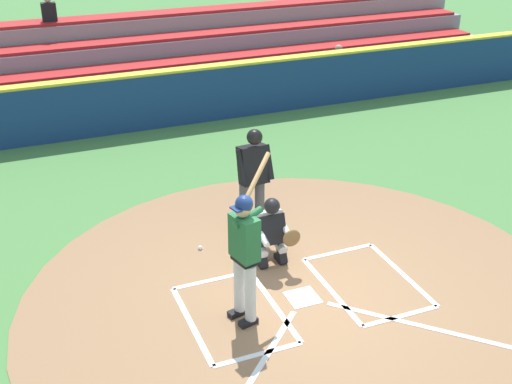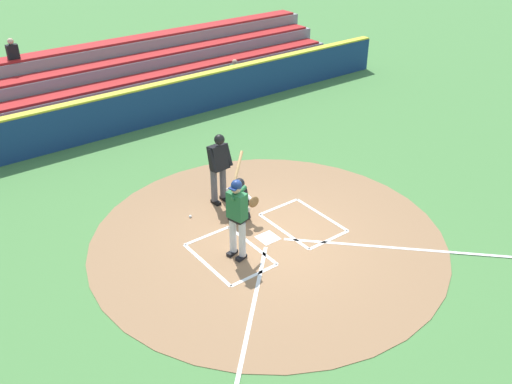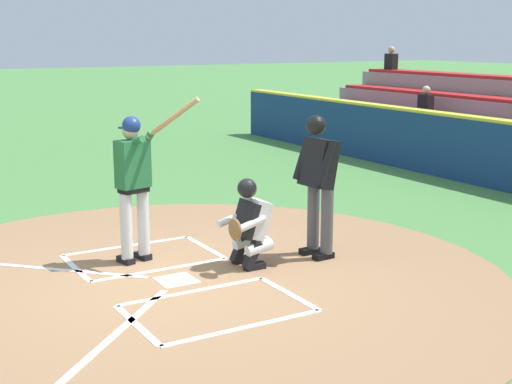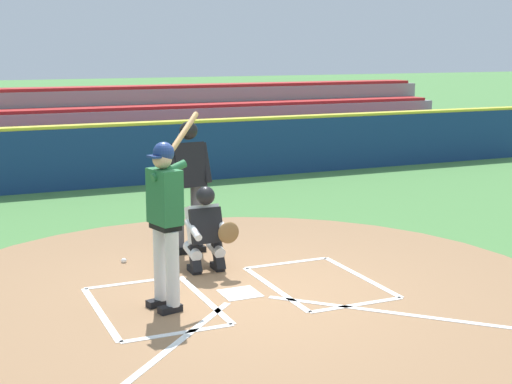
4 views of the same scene
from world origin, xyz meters
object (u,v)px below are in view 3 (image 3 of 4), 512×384
(plate_umpire, at_px, (318,176))
(baseball, at_px, (266,238))
(batter, at_px, (134,178))
(catcher, at_px, (249,221))

(plate_umpire, relative_size, baseball, 25.20)
(batter, height_order, catcher, batter)
(catcher, xyz_separation_m, plate_umpire, (-0.09, -0.98, 0.49))
(baseball, bearing_deg, catcher, 138.41)
(catcher, height_order, baseball, catcher)
(plate_umpire, bearing_deg, baseball, 10.37)
(catcher, distance_m, baseball, 1.32)
(batter, relative_size, plate_umpire, 1.14)
(catcher, relative_size, plate_umpire, 0.61)
(catcher, bearing_deg, batter, 52.32)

